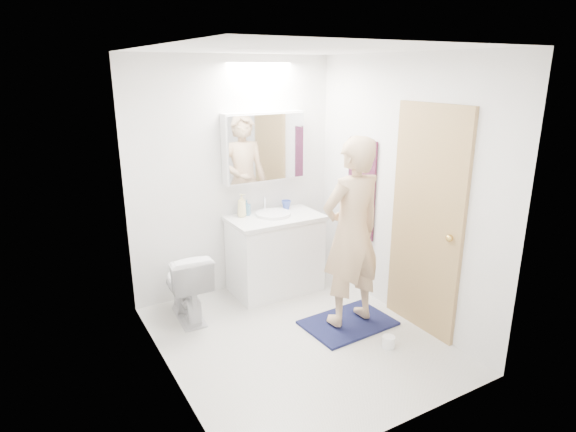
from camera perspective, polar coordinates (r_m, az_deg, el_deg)
floor at (r=4.35m, az=1.11°, el=-14.29°), size 2.50×2.50×0.00m
ceiling at (r=3.72m, az=1.33°, el=19.14°), size 2.50×2.50×0.00m
wall_back at (r=4.94m, az=-6.32°, el=4.53°), size 2.50×0.00×2.50m
wall_front at (r=2.93m, az=14.01°, el=-4.82°), size 2.50×0.00×2.50m
wall_left at (r=3.45m, az=-14.63°, el=-1.48°), size 0.00×2.50×2.50m
wall_right at (r=4.52m, az=13.26°, el=2.97°), size 0.00×2.50×2.50m
vanity_cabinet at (r=5.07m, az=-1.54°, el=-4.66°), size 0.90×0.55×0.78m
countertop at (r=4.93m, az=-1.58°, el=-0.22°), size 0.95×0.58×0.04m
sink_basin at (r=4.94m, az=-1.75°, el=0.25°), size 0.36×0.36×0.03m
faucet at (r=5.09m, az=-2.77°, el=1.49°), size 0.02×0.02×0.16m
medicine_cabinet at (r=4.95m, az=-2.87°, el=8.16°), size 0.88×0.14×0.70m
mirror_panel at (r=4.88m, az=-2.46°, el=8.04°), size 0.84×0.01×0.66m
toilet at (r=4.63m, az=-11.97°, el=-7.91°), size 0.42×0.69×0.68m
bath_rug at (r=4.59m, az=7.10°, el=-12.44°), size 0.83×0.59×0.02m
person at (r=4.23m, az=7.54°, el=-1.99°), size 0.64×0.44×1.69m
door at (r=4.32m, az=16.03°, el=-0.66°), size 0.04×0.80×2.00m
door_knob at (r=4.11m, az=18.55°, el=-2.50°), size 0.06×0.06×0.06m
towel at (r=4.93m, az=8.66°, el=3.20°), size 0.02×0.42×1.00m
towel_hook at (r=4.82m, az=8.81°, el=9.19°), size 0.07×0.02×0.02m
soap_bottle_a at (r=4.89m, az=-5.50°, el=1.26°), size 0.12×0.12×0.24m
soap_bottle_b at (r=4.96m, az=-4.90°, el=1.01°), size 0.10×0.10×0.16m
toothbrush_cup at (r=5.15m, az=-0.21°, el=1.33°), size 0.12×0.12×0.10m
toilet_paper_roll at (r=4.30m, az=11.81°, el=-14.38°), size 0.11×0.11×0.10m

